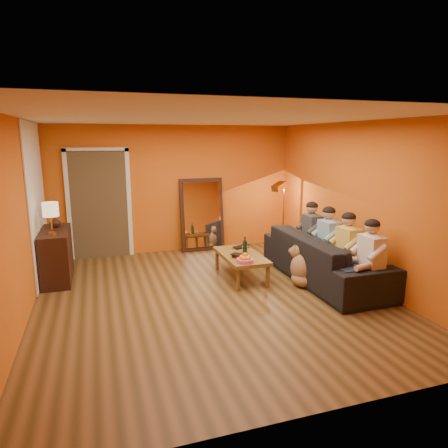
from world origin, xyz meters
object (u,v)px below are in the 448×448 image
object	(u,v)px
person_mid_right	(328,242)
wine_bottle	(245,246)
floor_lamp	(283,218)
mirror_frame	(202,214)
vase	(55,222)
table_lamp	(51,219)
sofa	(324,257)
sideboard	(57,255)
person_far_left	(371,261)
tumbler	(245,249)
dog	(302,265)
laptop	(244,247)
person_far_right	(312,235)
person_mid_left	(348,251)
coffee_table	(241,266)

from	to	relation	value
person_mid_right	wine_bottle	bearing A→B (deg)	165.71
person_mid_right	floor_lamp	bearing A→B (deg)	91.05
mirror_frame	vase	size ratio (longest dim) A/B	7.82
table_lamp	vase	world-z (taller)	table_lamp
sofa	floor_lamp	world-z (taller)	floor_lamp
table_lamp	vase	distance (m)	0.57
mirror_frame	vase	world-z (taller)	mirror_frame
sideboard	person_far_left	size ratio (longest dim) A/B	0.97
person_far_left	vase	bearing A→B (deg)	149.06
table_lamp	person_mid_right	size ratio (longest dim) A/B	0.42
mirror_frame	floor_lamp	world-z (taller)	mirror_frame
sofa	tumbler	xyz separation A→B (m)	(-1.17, 0.62, 0.09)
dog	vase	bearing A→B (deg)	139.73
laptop	vase	world-z (taller)	vase
table_lamp	person_far_left	distance (m)	4.86
table_lamp	vase	size ratio (longest dim) A/B	2.62
person_far_left	tumbler	world-z (taller)	person_far_left
person_mid_right	person_far_right	xyz separation A→B (m)	(0.00, 0.55, 0.00)
person_mid_left	person_mid_right	distance (m)	0.55
sideboard	floor_lamp	bearing A→B (deg)	4.90
coffee_table	person_mid_left	world-z (taller)	person_mid_left
floor_lamp	sofa	bearing A→B (deg)	-115.96
wine_bottle	tumbler	distance (m)	0.21
floor_lamp	tumbler	size ratio (longest dim) A/B	13.14
sofa	vase	xyz separation A→B (m)	(-4.24, 1.62, 0.56)
table_lamp	wine_bottle	size ratio (longest dim) A/B	1.65
table_lamp	vase	xyz separation A→B (m)	(0.00, 0.55, -0.16)
tumbler	person_mid_left	bearing A→B (deg)	-39.40
table_lamp	laptop	bearing A→B (deg)	-4.02
mirror_frame	person_far_right	distance (m)	2.40
coffee_table	sideboard	bearing A→B (deg)	163.13
sofa	tumbler	bearing A→B (deg)	62.14
sideboard	dog	bearing A→B (deg)	-21.60
mirror_frame	sofa	xyz separation A→B (m)	(1.45, -2.45, -0.37)
table_lamp	sofa	world-z (taller)	table_lamp
floor_lamp	person_far_left	world-z (taller)	floor_lamp
person_mid_left	tumbler	xyz separation A→B (m)	(-1.30, 1.07, -0.14)
coffee_table	person_mid_left	size ratio (longest dim) A/B	1.00
coffee_table	dog	bearing A→B (deg)	-37.65
sideboard	wine_bottle	xyz separation A→B (m)	(3.00, -0.92, 0.15)
floor_lamp	vase	bearing A→B (deg)	158.94
wine_bottle	vase	size ratio (longest dim) A/B	1.60
sideboard	coffee_table	size ratio (longest dim) A/B	0.97
person_mid_left	wine_bottle	xyz separation A→B (m)	(-1.37, 0.90, -0.03)
wine_bottle	laptop	size ratio (longest dim) A/B	0.84
person_mid_right	tumbler	world-z (taller)	person_mid_right
person_far_left	person_mid_left	distance (m)	0.55
table_lamp	person_mid_right	world-z (taller)	table_lamp
table_lamp	sofa	bearing A→B (deg)	-14.16
coffee_table	dog	xyz separation A→B (m)	(0.82, -0.62, 0.12)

